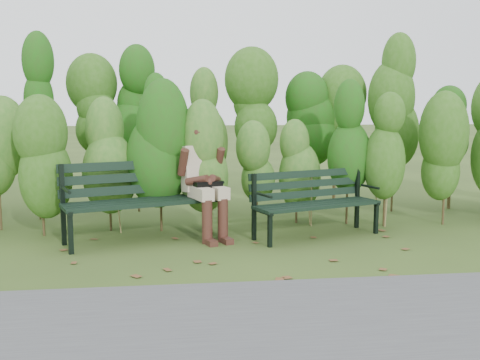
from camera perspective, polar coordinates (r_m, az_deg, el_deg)
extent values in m
plane|color=#36481D|center=(5.94, 0.43, -7.63)|extent=(80.00, 80.00, 0.00)
cube|color=#474749|center=(3.89, 4.91, -15.99)|extent=(60.00, 2.50, 0.01)
cylinder|color=#47381E|center=(7.35, -22.83, -2.09)|extent=(0.03, 0.03, 0.80)
ellipsoid|color=#2F6316|center=(7.28, -23.09, 2.88)|extent=(0.64, 0.64, 1.44)
cylinder|color=#47381E|center=(7.21, -18.14, -2.05)|extent=(0.03, 0.03, 0.80)
ellipsoid|color=#2F6316|center=(7.14, -18.35, 3.02)|extent=(0.64, 0.64, 1.44)
cylinder|color=#47381E|center=(7.12, -13.30, -2.00)|extent=(0.03, 0.03, 0.80)
ellipsoid|color=#2F6316|center=(7.04, -13.46, 3.14)|extent=(0.64, 0.64, 1.44)
cylinder|color=#47381E|center=(7.08, -8.37, -1.93)|extent=(0.03, 0.03, 0.80)
ellipsoid|color=#2F6316|center=(7.00, -8.47, 3.24)|extent=(0.64, 0.64, 1.44)
cylinder|color=#47381E|center=(7.09, -3.42, -1.85)|extent=(0.03, 0.03, 0.80)
ellipsoid|color=#2F6316|center=(7.02, -3.46, 3.32)|extent=(0.64, 0.64, 1.44)
cylinder|color=#47381E|center=(7.16, 1.48, -1.75)|extent=(0.03, 0.03, 0.80)
ellipsoid|color=#2F6316|center=(7.08, 1.49, 3.37)|extent=(0.64, 0.64, 1.44)
cylinder|color=#47381E|center=(7.27, 6.25, -1.64)|extent=(0.03, 0.03, 0.80)
ellipsoid|color=#2F6316|center=(7.20, 6.32, 3.39)|extent=(0.64, 0.64, 1.44)
cylinder|color=#47381E|center=(7.44, 10.84, -1.53)|extent=(0.03, 0.03, 0.80)
ellipsoid|color=#2F6316|center=(7.37, 10.96, 3.40)|extent=(0.64, 0.64, 1.44)
cylinder|color=#47381E|center=(7.65, 15.20, -1.41)|extent=(0.03, 0.03, 0.80)
ellipsoid|color=#2F6316|center=(7.58, 15.37, 3.38)|extent=(0.64, 0.64, 1.44)
cylinder|color=#47381E|center=(7.90, 19.31, -1.29)|extent=(0.03, 0.03, 0.80)
ellipsoid|color=#2F6316|center=(7.83, 19.51, 3.34)|extent=(0.64, 0.64, 1.44)
cylinder|color=#47381E|center=(8.19, 23.14, -1.18)|extent=(0.03, 0.03, 0.80)
cylinder|color=#47381E|center=(8.27, -20.61, 0.08)|extent=(0.04, 0.04, 1.10)
ellipsoid|color=#2A4D18|center=(8.21, -20.89, 6.18)|extent=(0.70, 0.70, 1.98)
cylinder|color=#47381E|center=(8.13, -15.33, 0.17)|extent=(0.04, 0.04, 1.10)
ellipsoid|color=#2A4D18|center=(8.07, -15.55, 6.38)|extent=(0.70, 0.70, 1.98)
cylinder|color=#47381E|center=(8.05, -9.92, 0.26)|extent=(0.04, 0.04, 1.10)
ellipsoid|color=#2A4D18|center=(7.99, -10.06, 6.53)|extent=(0.70, 0.70, 1.98)
cylinder|color=#47381E|center=(8.05, -4.45, 0.35)|extent=(0.04, 0.04, 1.10)
ellipsoid|color=#2A4D18|center=(7.99, -4.52, 6.62)|extent=(0.70, 0.70, 1.98)
cylinder|color=#47381E|center=(8.13, 0.96, 0.44)|extent=(0.04, 0.04, 1.10)
ellipsoid|color=#2A4D18|center=(8.06, 0.98, 6.65)|extent=(0.70, 0.70, 1.98)
cylinder|color=#47381E|center=(8.27, 6.24, 0.52)|extent=(0.04, 0.04, 1.10)
ellipsoid|color=#2A4D18|center=(8.21, 6.33, 6.62)|extent=(0.70, 0.70, 1.98)
cylinder|color=#47381E|center=(8.48, 11.29, 0.59)|extent=(0.04, 0.04, 1.10)
ellipsoid|color=#2A4D18|center=(8.42, 11.45, 6.54)|extent=(0.70, 0.70, 1.98)
cylinder|color=#47381E|center=(8.75, 16.07, 0.65)|extent=(0.04, 0.04, 1.10)
ellipsoid|color=#2A4D18|center=(8.70, 16.28, 6.42)|extent=(0.70, 0.70, 1.98)
cylinder|color=#47381E|center=(9.08, 20.52, 0.71)|extent=(0.04, 0.04, 1.10)
ellipsoid|color=#2A4D18|center=(9.03, 20.78, 6.26)|extent=(0.70, 0.70, 1.98)
cube|color=brown|center=(5.62, -4.71, -8.50)|extent=(0.08, 0.10, 0.01)
cube|color=brown|center=(6.15, -10.25, -7.19)|extent=(0.10, 0.11, 0.01)
cube|color=brown|center=(5.42, -9.10, -9.20)|extent=(0.11, 0.10, 0.01)
cube|color=brown|center=(6.31, 6.16, -6.75)|extent=(0.10, 0.11, 0.01)
cube|color=brown|center=(5.76, 11.67, -8.26)|extent=(0.10, 0.09, 0.01)
cube|color=brown|center=(5.95, -12.99, -7.76)|extent=(0.10, 0.11, 0.01)
cube|color=brown|center=(5.41, -22.33, -9.71)|extent=(0.11, 0.11, 0.01)
cube|color=brown|center=(7.33, 19.51, -5.13)|extent=(0.11, 0.11, 0.01)
cube|color=brown|center=(6.03, -7.36, -7.44)|extent=(0.09, 0.11, 0.01)
cube|color=brown|center=(5.08, -3.67, -10.27)|extent=(0.11, 0.11, 0.01)
cube|color=brown|center=(6.80, 16.97, -5.98)|extent=(0.09, 0.11, 0.01)
cube|color=brown|center=(5.62, -12.48, -8.68)|extent=(0.09, 0.10, 0.01)
cube|color=brown|center=(5.26, -4.12, -9.62)|extent=(0.11, 0.11, 0.01)
cube|color=brown|center=(5.97, -13.53, -7.74)|extent=(0.10, 0.09, 0.01)
cube|color=brown|center=(6.54, -18.87, -6.60)|extent=(0.11, 0.11, 0.01)
cube|color=brown|center=(7.27, 15.31, -5.06)|extent=(0.07, 0.09, 0.01)
cube|color=brown|center=(7.23, 21.97, -5.40)|extent=(0.10, 0.11, 0.01)
cube|color=brown|center=(5.02, 6.37, -10.50)|extent=(0.11, 0.11, 0.01)
cube|color=brown|center=(4.76, -4.94, -11.53)|extent=(0.11, 0.11, 0.01)
cube|color=brown|center=(6.27, -12.10, -6.95)|extent=(0.09, 0.10, 0.01)
cube|color=black|center=(6.35, -9.12, -2.50)|extent=(1.77, 0.71, 0.04)
cube|color=black|center=(6.47, -9.46, -2.32)|extent=(1.77, 0.71, 0.04)
cube|color=black|center=(6.59, -9.79, -2.14)|extent=(1.77, 0.71, 0.04)
cube|color=black|center=(6.71, -10.10, -1.98)|extent=(1.77, 0.71, 0.04)
cube|color=black|center=(6.78, -10.35, -0.92)|extent=(1.75, 0.66, 0.11)
cube|color=black|center=(6.78, -10.41, 0.29)|extent=(1.75, 0.66, 0.11)
cube|color=black|center=(6.78, -10.48, 1.50)|extent=(1.75, 0.66, 0.11)
cube|color=black|center=(6.18, -16.84, -5.16)|extent=(0.06, 0.06, 0.46)
cube|color=black|center=(6.57, -17.57, -2.43)|extent=(0.06, 0.06, 0.92)
cube|color=black|center=(6.34, -17.22, -2.94)|extent=(0.22, 0.50, 0.04)
cylinder|color=black|center=(6.26, -17.23, -1.00)|extent=(0.16, 0.37, 0.04)
cube|color=black|center=(6.69, -1.85, -3.89)|extent=(0.06, 0.06, 0.46)
cube|color=black|center=(7.04, -3.35, -1.43)|extent=(0.06, 0.06, 0.92)
cube|color=black|center=(6.83, -2.57, -1.87)|extent=(0.22, 0.50, 0.04)
cylinder|color=black|center=(6.76, -2.41, -0.06)|extent=(0.16, 0.37, 0.04)
cube|color=black|center=(6.59, 8.68, -2.72)|extent=(1.51, 0.61, 0.03)
cube|color=black|center=(6.68, 8.14, -2.57)|extent=(1.51, 0.61, 0.03)
cube|color=black|center=(6.77, 7.62, -2.43)|extent=(1.51, 0.61, 0.03)
cube|color=black|center=(6.85, 7.11, -2.29)|extent=(1.51, 0.61, 0.03)
cube|color=black|center=(6.91, 6.75, -1.41)|extent=(1.49, 0.57, 0.09)
cube|color=black|center=(6.90, 6.71, -0.40)|extent=(1.49, 0.57, 0.09)
cube|color=black|center=(6.89, 6.67, 0.61)|extent=(1.49, 0.57, 0.09)
cube|color=black|center=(6.23, 3.05, -5.08)|extent=(0.06, 0.06, 0.39)
cube|color=black|center=(6.51, 1.44, -2.77)|extent=(0.06, 0.06, 0.78)
cube|color=black|center=(6.34, 2.29, -3.21)|extent=(0.19, 0.42, 0.03)
cylinder|color=black|center=(6.27, 2.49, -1.56)|extent=(0.14, 0.32, 0.03)
cube|color=black|center=(7.07, 13.66, -3.76)|extent=(0.06, 0.06, 0.39)
cube|color=black|center=(7.32, 11.83, -1.77)|extent=(0.06, 0.06, 0.78)
cube|color=black|center=(7.17, 12.81, -2.13)|extent=(0.19, 0.42, 0.03)
cylinder|color=black|center=(7.11, 13.08, -0.67)|extent=(0.14, 0.32, 0.03)
cube|color=#B6A98C|center=(6.50, -4.02, -1.31)|extent=(0.30, 0.48, 0.14)
cube|color=#B6A98C|center=(6.58, -2.44, -1.20)|extent=(0.30, 0.48, 0.14)
cylinder|color=#422219|center=(6.39, -3.36, -4.25)|extent=(0.15, 0.15, 0.50)
cylinder|color=#422219|center=(6.46, -1.75, -4.10)|extent=(0.15, 0.15, 0.50)
cube|color=#422219|center=(6.36, -3.03, -6.33)|extent=(0.16, 0.24, 0.07)
cube|color=#422219|center=(6.43, -1.42, -6.15)|extent=(0.16, 0.24, 0.07)
cube|color=#B6A98C|center=(6.77, -4.22, 1.19)|extent=(0.46, 0.39, 0.57)
cylinder|color=#422219|center=(6.73, -4.18, 3.66)|extent=(0.10, 0.10, 0.11)
sphere|color=#422219|center=(6.71, -4.15, 4.86)|extent=(0.23, 0.23, 0.23)
ellipsoid|color=gray|center=(6.73, -4.25, 5.11)|extent=(0.26, 0.25, 0.24)
cylinder|color=#422219|center=(6.60, -5.79, 1.81)|extent=(0.17, 0.25, 0.34)
cylinder|color=#422219|center=(6.77, -2.16, 1.99)|extent=(0.17, 0.25, 0.34)
cylinder|color=#422219|center=(6.53, -4.38, -0.01)|extent=(0.30, 0.23, 0.14)
cylinder|color=#422219|center=(6.62, -2.54, 0.10)|extent=(0.18, 0.31, 0.14)
sphere|color=#422219|center=(6.52, -3.23, -0.21)|extent=(0.12, 0.12, 0.12)
cube|color=black|center=(6.54, -3.26, -0.86)|extent=(0.35, 0.23, 0.17)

